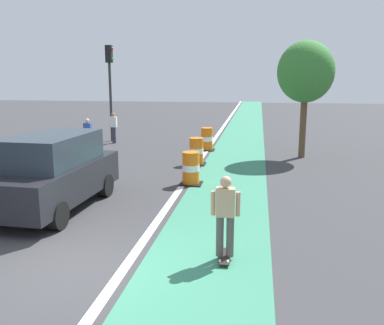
{
  "coord_description": "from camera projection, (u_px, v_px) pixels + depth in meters",
  "views": [
    {
      "loc": [
        3.31,
        -6.91,
        3.57
      ],
      "look_at": [
        1.46,
        4.94,
        1.1
      ],
      "focal_mm": 39.92,
      "sensor_mm": 36.0,
      "label": 1
    }
  ],
  "objects": [
    {
      "name": "traffic_light_corner",
      "position": [
        110.0,
        76.0,
        22.74
      ],
      "size": [
        0.41,
        0.32,
        5.1
      ],
      "color": "#2D2D2D",
      "rests_on": "ground"
    },
    {
      "name": "parked_suv_nearest",
      "position": [
        54.0,
        172.0,
        11.36
      ],
      "size": [
        2.07,
        4.68,
        2.04
      ],
      "color": "black",
      "rests_on": "ground"
    },
    {
      "name": "ground_plane",
      "position": [
        73.0,
        271.0,
        7.91
      ],
      "size": [
        100.0,
        100.0,
        0.0
      ],
      "primitive_type": "plane",
      "color": "#38383A"
    },
    {
      "name": "bike_lane_strip",
      "position": [
        237.0,
        156.0,
        19.16
      ],
      "size": [
        2.5,
        80.0,
        0.01
      ],
      "primitive_type": "cube",
      "color": "#387F60",
      "rests_on": "ground"
    },
    {
      "name": "skateboarder_on_lane",
      "position": [
        225.0,
        215.0,
        8.22
      ],
      "size": [
        0.57,
        0.81,
        1.69
      ],
      "color": "black",
      "rests_on": "ground"
    },
    {
      "name": "street_tree_sidewalk",
      "position": [
        306.0,
        72.0,
        18.07
      ],
      "size": [
        2.4,
        2.4,
        5.0
      ],
      "color": "brown",
      "rests_on": "ground"
    },
    {
      "name": "traffic_barrel_front",
      "position": [
        191.0,
        169.0,
        14.07
      ],
      "size": [
        0.73,
        0.73,
        1.09
      ],
      "color": "orange",
      "rests_on": "ground"
    },
    {
      "name": "pedestrian_waiting",
      "position": [
        114.0,
        127.0,
        22.53
      ],
      "size": [
        0.34,
        0.2,
        1.61
      ],
      "color": "#33333D",
      "rests_on": "ground"
    },
    {
      "name": "traffic_barrel_back",
      "position": [
        207.0,
        139.0,
        20.46
      ],
      "size": [
        0.73,
        0.73,
        1.09
      ],
      "color": "orange",
      "rests_on": "ground"
    },
    {
      "name": "lane_divider_stripe",
      "position": [
        204.0,
        155.0,
        19.38
      ],
      "size": [
        0.2,
        80.0,
        0.01
      ],
      "primitive_type": "cube",
      "color": "silver",
      "rests_on": "ground"
    },
    {
      "name": "traffic_barrel_mid",
      "position": [
        196.0,
        152.0,
        17.22
      ],
      "size": [
        0.73,
        0.73,
        1.09
      ],
      "color": "orange",
      "rests_on": "ground"
    },
    {
      "name": "pedestrian_crossing",
      "position": [
        88.0,
        135.0,
        19.66
      ],
      "size": [
        0.34,
        0.2,
        1.61
      ],
      "color": "#33333D",
      "rests_on": "ground"
    }
  ]
}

